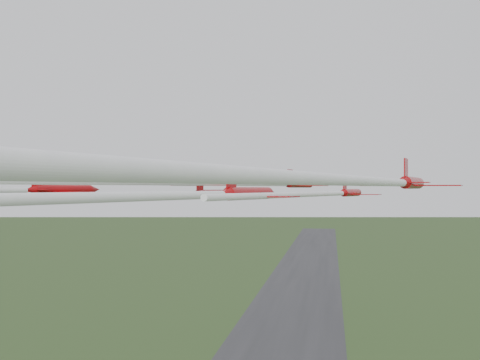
# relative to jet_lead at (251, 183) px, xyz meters

# --- Properties ---
(runway) EXTENTS (38.00, 900.00, 0.04)m
(runway) POSITION_rel_jet_lead_xyz_m (-3.92, 192.87, -49.25)
(runway) COLOR #2E2E31
(runway) RESTS_ON ground
(jet_lead) EXTENTS (24.74, 64.43, 2.84)m
(jet_lead) POSITION_rel_jet_lead_xyz_m (0.00, 0.00, 0.00)
(jet_lead) COLOR #A0080C
(jet_row2_left) EXTENTS (19.26, 57.59, 2.56)m
(jet_row2_left) POSITION_rel_jet_lead_xyz_m (-14.82, -8.54, 0.21)
(jet_row2_left) COLOR #A0080C
(jet_row2_right) EXTENTS (15.37, 45.38, 2.35)m
(jet_row2_right) POSITION_rel_jet_lead_xyz_m (10.40, -10.77, -1.25)
(jet_row2_right) COLOR #A0080C
(jet_row3_left) EXTENTS (14.94, 46.79, 2.63)m
(jet_row3_left) POSITION_rel_jet_lead_xyz_m (-26.84, -12.83, 1.14)
(jet_row3_left) COLOR #A0080C
(jet_row3_mid) EXTENTS (17.50, 51.36, 2.37)m
(jet_row3_mid) POSITION_rel_jet_lead_xyz_m (-7.48, -20.58, -1.32)
(jet_row3_mid) COLOR #A0080C
(jet_row3_right) EXTENTS (19.96, 60.99, 2.93)m
(jet_row3_right) POSITION_rel_jet_lead_xyz_m (14.90, -32.27, -0.11)
(jet_row3_right) COLOR #A0080C
(jet_row4_right) EXTENTS (18.52, 55.30, 2.78)m
(jet_row4_right) POSITION_rel_jet_lead_xyz_m (-0.18, -39.97, -1.12)
(jet_row4_right) COLOR #A0080C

